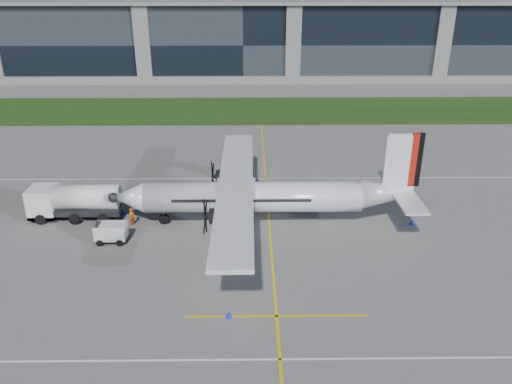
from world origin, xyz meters
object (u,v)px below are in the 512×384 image
safety_cone_stbdwing (240,168)px  safety_cone_tail (412,222)px  baggage_tug (111,233)px  safety_cone_fwd (107,224)px  safety_cone_nose_stbd (124,212)px  turboprop_aircraft (264,180)px  fuel_tanker_truck (69,202)px  ground_crew_person (132,216)px  safety_cone_portwing (229,314)px  safety_cone_nose_port (126,232)px

safety_cone_stbdwing → safety_cone_tail: size_ratio=1.00×
safety_cone_tail → baggage_tug: bearing=-174.0°
safety_cone_fwd → safety_cone_nose_stbd: bearing=70.6°
turboprop_aircraft → safety_cone_tail: (13.13, -0.48, -3.93)m
baggage_tug → fuel_tanker_truck: bearing=137.5°
ground_crew_person → safety_cone_nose_stbd: (-1.30, 2.20, -0.69)m
baggage_tug → safety_cone_portwing: size_ratio=5.44×
safety_cone_fwd → safety_cone_tail: size_ratio=1.00×
turboprop_aircraft → safety_cone_tail: size_ratio=55.73×
safety_cone_stbdwing → safety_cone_portwing: size_ratio=1.00×
fuel_tanker_truck → safety_cone_tail: size_ratio=17.12×
safety_cone_nose_stbd → safety_cone_portwing: same height
ground_crew_person → fuel_tanker_truck: bearing=102.8°
fuel_tanker_truck → safety_cone_fwd: 4.40m
safety_cone_tail → safety_cone_nose_port: bearing=-176.4°
safety_cone_nose_stbd → safety_cone_nose_port: size_ratio=1.00×
baggage_tug → safety_cone_nose_port: baggage_tug is taller
safety_cone_stbdwing → safety_cone_nose_stbd: (-10.57, -11.30, 0.00)m
safety_cone_nose_stbd → safety_cone_tail: (26.15, -2.44, 0.00)m
ground_crew_person → safety_cone_nose_port: ground_crew_person is taller
fuel_tanker_truck → safety_cone_nose_stbd: bearing=8.6°
turboprop_aircraft → ground_crew_person: size_ratio=14.87×
safety_cone_fwd → safety_cone_tail: same height
safety_cone_portwing → safety_cone_fwd: (-11.26, 12.82, 0.00)m
safety_cone_stbdwing → safety_cone_nose_port: 17.97m
safety_cone_stbdwing → safety_cone_portwing: same height
safety_cone_fwd → safety_cone_tail: (27.05, 0.10, 0.00)m
safety_cone_portwing → safety_cone_tail: 20.40m
baggage_tug → safety_cone_portwing: bearing=-45.1°
safety_cone_stbdwing → safety_cone_nose_stbd: bearing=-133.1°
turboprop_aircraft → safety_cone_nose_port: (-11.86, -2.04, -3.93)m
safety_cone_stbdwing → fuel_tanker_truck: bearing=-141.7°
baggage_tug → safety_cone_nose_port: bearing=50.5°
ground_crew_person → safety_cone_portwing: ground_crew_person is taller
safety_cone_stbdwing → safety_cone_fwd: (-11.46, -13.85, 0.00)m
fuel_tanker_truck → safety_cone_portwing: size_ratio=17.12×
fuel_tanker_truck → ground_crew_person: fuel_tanker_truck is taller
turboprop_aircraft → fuel_tanker_truck: size_ratio=3.26×
safety_cone_nose_port → safety_cone_fwd: bearing=144.6°
ground_crew_person → safety_cone_stbdwing: size_ratio=3.75×
fuel_tanker_truck → turboprop_aircraft: bearing=-4.1°
safety_cone_stbdwing → safety_cone_fwd: bearing=-129.6°
safety_cone_nose_stbd → safety_cone_nose_port: (1.16, -4.01, 0.00)m
turboprop_aircraft → fuel_tanker_truck: bearing=175.9°
safety_cone_tail → fuel_tanker_truck: bearing=176.8°
turboprop_aircraft → baggage_tug: 13.63m
baggage_tug → safety_cone_stbdwing: baggage_tug is taller
safety_cone_nose_port → turboprop_aircraft: bearing=9.8°
safety_cone_tail → ground_crew_person: bearing=179.4°
fuel_tanker_truck → safety_cone_nose_stbd: fuel_tanker_truck is taller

